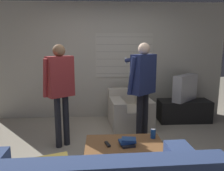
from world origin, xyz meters
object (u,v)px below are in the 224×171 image
at_px(armchair_beige, 129,111).
at_px(person_right_standing, 143,81).
at_px(tv, 185,88).
at_px(soda_can, 153,133).
at_px(coffee_table, 124,147).
at_px(book_stack, 128,142).
at_px(spare_remote, 108,144).
at_px(person_left_standing, 60,83).

bearing_deg(armchair_beige, person_right_standing, 91.52).
xyz_separation_m(tv, person_right_standing, (-1.11, -0.98, 0.33)).
bearing_deg(soda_can, tv, 58.26).
xyz_separation_m(armchair_beige, soda_can, (0.10, -1.64, 0.20)).
relative_size(coffee_table, person_right_standing, 0.58).
bearing_deg(book_stack, soda_can, 26.71).
height_order(person_right_standing, book_stack, person_right_standing).
distance_m(person_right_standing, spare_remote, 1.33).
height_order(person_right_standing, soda_can, person_right_standing).
xyz_separation_m(person_left_standing, book_stack, (0.96, -0.93, -0.57)).
distance_m(armchair_beige, person_right_standing, 1.13).
bearing_deg(tv, armchair_beige, -33.96).
height_order(armchair_beige, person_left_standing, person_left_standing).
bearing_deg(soda_can, coffee_table, -159.79).
xyz_separation_m(coffee_table, book_stack, (0.04, -0.04, 0.08)).
xyz_separation_m(soda_can, spare_remote, (-0.61, -0.18, -0.05)).
bearing_deg(person_left_standing, book_stack, -80.34).
distance_m(person_left_standing, spare_remote, 1.31).
relative_size(tv, book_stack, 3.02).
height_order(coffee_table, person_left_standing, person_left_standing).
relative_size(armchair_beige, book_stack, 4.25).
height_order(person_left_standing, book_stack, person_left_standing).
bearing_deg(armchair_beige, tv, -177.67).
bearing_deg(tv, person_left_standing, -18.27).
bearing_deg(tv, spare_remote, 7.29).
bearing_deg(person_left_standing, soda_can, -65.92).
distance_m(coffee_table, book_stack, 0.10).
height_order(armchair_beige, spare_remote, armchair_beige).
bearing_deg(book_stack, person_left_standing, 136.11).
bearing_deg(coffee_table, spare_remote, -171.71).
distance_m(book_stack, spare_remote, 0.25).
height_order(armchair_beige, book_stack, armchair_beige).
bearing_deg(book_stack, person_right_standing, 70.20).
xyz_separation_m(coffee_table, spare_remote, (-0.21, -0.03, 0.05)).
bearing_deg(person_left_standing, coffee_table, -80.29).
height_order(tv, person_left_standing, person_left_standing).
distance_m(tv, person_right_standing, 1.52).
distance_m(coffee_table, tv, 2.49).
height_order(coffee_table, tv, tv).
xyz_separation_m(armchair_beige, spare_remote, (-0.51, -1.82, 0.15)).
height_order(armchair_beige, person_right_standing, person_right_standing).
xyz_separation_m(armchair_beige, tv, (1.21, 0.16, 0.44)).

